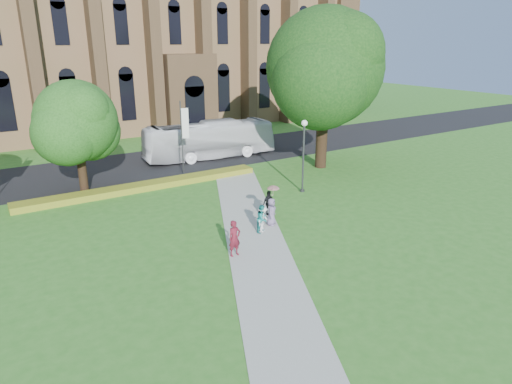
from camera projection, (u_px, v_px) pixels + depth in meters
ground at (266, 248)px, 24.25m from camera, size 160.00×160.00×0.00m
road at (141, 165)px, 40.25m from camera, size 160.00×10.00×0.02m
footpath at (256, 241)px, 25.04m from camera, size 15.58×28.54×0.04m
flower_hedge at (145, 186)px, 33.72m from camera, size 18.00×1.40×0.45m
cathedral at (157, 19)px, 56.99m from camera, size 52.60×18.25×28.00m
streetlamp at (304, 147)px, 32.21m from camera, size 0.44×0.44×5.24m
large_tree at (325, 68)px, 37.00m from camera, size 9.60×9.60×13.20m
street_tree_1 at (76, 121)px, 31.14m from camera, size 5.60×5.60×8.05m
banner_pole_0 at (183, 134)px, 36.41m from camera, size 0.70×0.10×6.00m
tour_coach at (210, 140)px, 42.06m from camera, size 12.39×3.82×3.40m
pedestrian_0 at (235, 238)px, 23.07m from camera, size 0.72×0.51×1.89m
pedestrian_1 at (262, 219)px, 25.96m from camera, size 1.00×0.95×1.62m
pedestrian_2 at (263, 219)px, 26.08m from camera, size 1.14×0.99×1.53m
pedestrian_3 at (268, 203)px, 28.54m from camera, size 1.00×0.61×1.58m
pedestrian_4 at (271, 212)px, 26.96m from camera, size 0.96×0.92×1.65m
parasol at (273, 192)px, 26.76m from camera, size 0.96×0.96×0.64m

